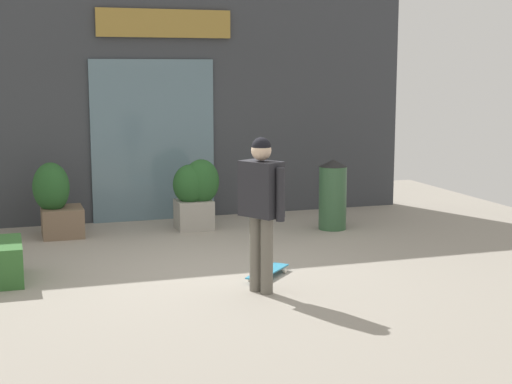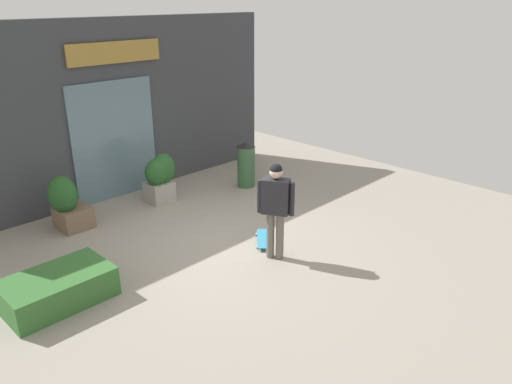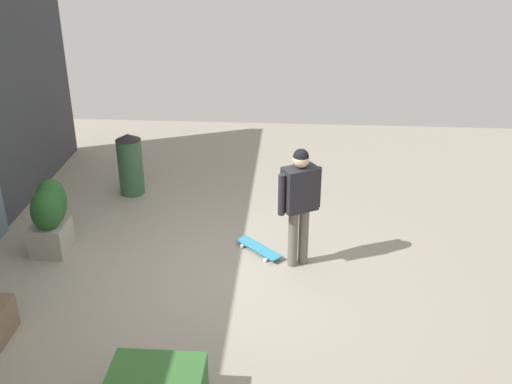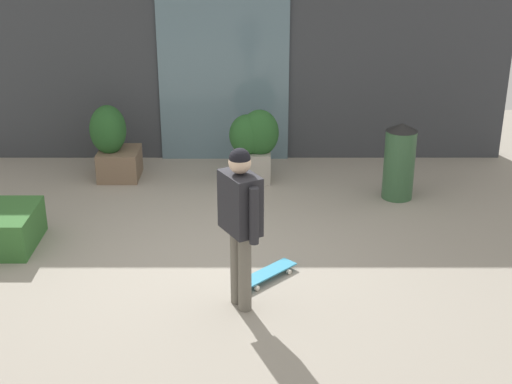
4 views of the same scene
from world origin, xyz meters
name	(u,v)px [view 3 (image 3 of 4)]	position (x,y,z in m)	size (l,w,h in m)	color
ground_plane	(224,273)	(0.00, 0.00, 0.00)	(12.00, 12.00, 0.00)	gray
skateboarder	(300,196)	(0.29, -0.96, 1.01)	(0.44, 0.55, 1.65)	#666056
skateboard	(259,248)	(0.55, -0.43, 0.06)	(0.67, 0.68, 0.08)	teal
planter_box_left	(50,215)	(0.40, 2.41, 0.56)	(0.69, 0.48, 1.04)	gray
trash_bin	(130,164)	(2.33, 1.80, 0.52)	(0.42, 0.42, 1.04)	#335938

